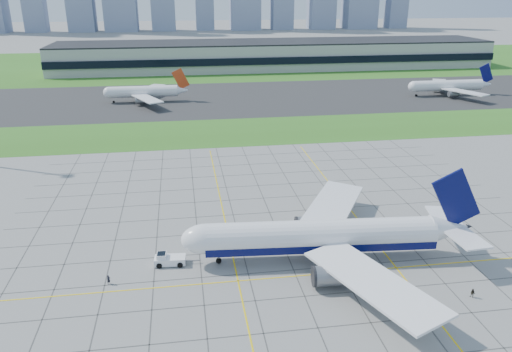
{
  "coord_description": "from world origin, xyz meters",
  "views": [
    {
      "loc": [
        -17.86,
        -73.57,
        46.19
      ],
      "look_at": [
        -2.3,
        28.46,
        7.0
      ],
      "focal_mm": 35.0,
      "sensor_mm": 36.0,
      "label": 1
    }
  ],
  "objects_px": {
    "pushback_tug": "(168,259)",
    "crew_near": "(109,280)",
    "distant_jet_2": "(449,85)",
    "crew_far": "(473,293)",
    "distant_jet_1": "(145,92)",
    "airliner": "(323,236)"
  },
  "relations": [
    {
      "from": "pushback_tug",
      "to": "distant_jet_1",
      "type": "relative_size",
      "value": 0.19
    },
    {
      "from": "pushback_tug",
      "to": "distant_jet_2",
      "type": "xyz_separation_m",
      "value": [
        124.0,
        130.9,
        3.5
      ]
    },
    {
      "from": "airliner",
      "to": "crew_near",
      "type": "height_order",
      "value": "airliner"
    },
    {
      "from": "pushback_tug",
      "to": "distant_jet_1",
      "type": "xyz_separation_m",
      "value": [
        -11.31,
        137.33,
        3.49
      ]
    },
    {
      "from": "crew_far",
      "to": "distant_jet_1",
      "type": "xyz_separation_m",
      "value": [
        -59.08,
        154.92,
        3.7
      ]
    },
    {
      "from": "crew_far",
      "to": "distant_jet_2",
      "type": "height_order",
      "value": "distant_jet_2"
    },
    {
      "from": "airliner",
      "to": "distant_jet_1",
      "type": "xyz_separation_m",
      "value": [
        -38.68,
        139.64,
        -0.13
      ]
    },
    {
      "from": "airliner",
      "to": "crew_far",
      "type": "relative_size",
      "value": 34.75
    },
    {
      "from": "distant_jet_2",
      "to": "pushback_tug",
      "type": "bearing_deg",
      "value": -133.45
    },
    {
      "from": "airliner",
      "to": "crew_near",
      "type": "xyz_separation_m",
      "value": [
        -37.12,
        -2.58,
        -3.79
      ]
    },
    {
      "from": "airliner",
      "to": "crew_far",
      "type": "xyz_separation_m",
      "value": [
        20.4,
        -15.28,
        -3.83
      ]
    },
    {
      "from": "airliner",
      "to": "crew_near",
      "type": "bearing_deg",
      "value": -171.75
    },
    {
      "from": "pushback_tug",
      "to": "distant_jet_2",
      "type": "bearing_deg",
      "value": 50.83
    },
    {
      "from": "distant_jet_1",
      "to": "crew_near",
      "type": "bearing_deg",
      "value": -89.37
    },
    {
      "from": "distant_jet_1",
      "to": "distant_jet_2",
      "type": "height_order",
      "value": "same"
    },
    {
      "from": "crew_far",
      "to": "distant_jet_1",
      "type": "relative_size",
      "value": 0.04
    },
    {
      "from": "pushback_tug",
      "to": "crew_far",
      "type": "xyz_separation_m",
      "value": [
        47.77,
        -17.59,
        -0.21
      ]
    },
    {
      "from": "crew_far",
      "to": "airliner",
      "type": "bearing_deg",
      "value": -166.59
    },
    {
      "from": "airliner",
      "to": "distant_jet_1",
      "type": "relative_size",
      "value": 1.27
    },
    {
      "from": "distant_jet_1",
      "to": "distant_jet_2",
      "type": "relative_size",
      "value": 1.0
    },
    {
      "from": "pushback_tug",
      "to": "crew_near",
      "type": "distance_m",
      "value": 10.9
    },
    {
      "from": "pushback_tug",
      "to": "crew_near",
      "type": "xyz_separation_m",
      "value": [
        -9.74,
        -4.89,
        -0.17
      ]
    }
  ]
}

